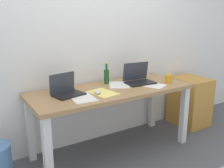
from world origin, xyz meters
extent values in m
plane|color=#515459|center=(0.00, 0.00, 0.00)|extent=(8.00, 8.00, 0.00)
cube|color=white|center=(0.00, 0.40, 1.30)|extent=(5.20, 0.08, 2.60)
cube|color=#A37A4C|center=(0.00, 0.00, 0.70)|extent=(1.74, 0.68, 0.04)
cube|color=silver|center=(-0.81, -0.28, 0.34)|extent=(0.07, 0.07, 0.68)
cube|color=silver|center=(0.81, -0.28, 0.34)|extent=(0.07, 0.07, 0.68)
cube|color=silver|center=(-0.81, 0.28, 0.34)|extent=(0.07, 0.07, 0.68)
cube|color=silver|center=(0.81, 0.28, 0.34)|extent=(0.07, 0.07, 0.68)
cube|color=black|center=(-0.48, 0.02, 0.73)|extent=(0.32, 0.25, 0.02)
cube|color=#333842|center=(-0.50, 0.12, 0.83)|extent=(0.28, 0.08, 0.19)
cube|color=black|center=(0.38, 0.00, 0.73)|extent=(0.34, 0.23, 0.02)
cube|color=#333842|center=(0.39, 0.11, 0.84)|extent=(0.32, 0.07, 0.21)
cylinder|color=#1E5123|center=(0.06, 0.21, 0.80)|extent=(0.06, 0.06, 0.16)
cylinder|color=#1E5123|center=(0.06, 0.21, 0.91)|extent=(0.02, 0.02, 0.07)
cylinder|color=gold|center=(0.06, 0.21, 0.95)|extent=(0.03, 0.03, 0.01)
ellipsoid|color=silver|center=(-0.22, -0.08, 0.74)|extent=(0.10, 0.12, 0.03)
cylinder|color=gold|center=(0.68, -0.13, 0.77)|extent=(0.08, 0.08, 0.09)
cube|color=white|center=(0.44, -0.11, 0.72)|extent=(0.31, 0.36, 0.00)
cube|color=white|center=(-0.40, -0.12, 0.72)|extent=(0.24, 0.32, 0.00)
cube|color=white|center=(0.14, 0.08, 0.72)|extent=(0.32, 0.36, 0.00)
cube|color=#F4E06B|center=(-0.16, -0.08, 0.72)|extent=(0.26, 0.33, 0.00)
cube|color=#C68938|center=(1.30, 0.07, 0.33)|extent=(0.40, 0.48, 0.65)
camera|label=1|loc=(-1.37, -2.20, 1.47)|focal=41.13mm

